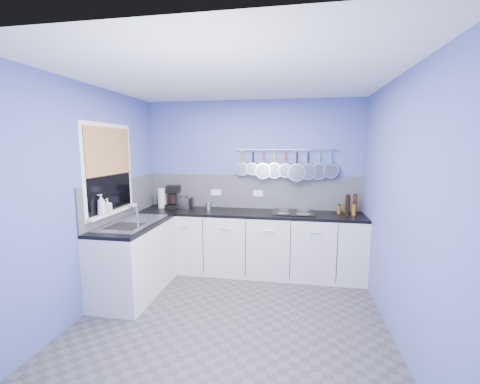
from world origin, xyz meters
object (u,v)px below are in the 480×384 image
(canister, at_px, (208,206))
(hob, at_px, (293,212))
(paper_towel, at_px, (162,198))
(soap_bottle_b, at_px, (107,206))
(coffee_maker, at_px, (173,197))
(soap_bottle_a, at_px, (101,205))
(toaster, at_px, (184,203))

(canister, relative_size, hob, 0.22)
(paper_towel, bearing_deg, soap_bottle_b, -99.13)
(paper_towel, height_order, canister, paper_towel)
(coffee_maker, relative_size, canister, 2.74)
(canister, height_order, hob, canister)
(soap_bottle_a, height_order, soap_bottle_b, soap_bottle_a)
(canister, bearing_deg, soap_bottle_a, -127.38)
(canister, bearing_deg, toaster, 168.64)
(paper_towel, bearing_deg, coffee_maker, -2.71)
(soap_bottle_a, xyz_separation_m, paper_towel, (0.18, 1.25, -0.12))
(soap_bottle_b, bearing_deg, coffee_maker, 72.41)
(soap_bottle_b, distance_m, paper_towel, 1.15)
(canister, bearing_deg, soap_bottle_b, -130.17)
(soap_bottle_a, height_order, canister, soap_bottle_a)
(soap_bottle_b, xyz_separation_m, toaster, (0.51, 1.17, -0.16))
(soap_bottle_b, relative_size, paper_towel, 0.58)
(paper_towel, relative_size, coffee_maker, 0.86)
(soap_bottle_a, height_order, hob, soap_bottle_a)
(soap_bottle_a, xyz_separation_m, hob, (2.16, 1.22, -0.26))
(paper_towel, height_order, coffee_maker, coffee_maker)
(soap_bottle_b, height_order, canister, soap_bottle_b)
(soap_bottle_b, bearing_deg, toaster, 66.36)
(soap_bottle_a, distance_m, toaster, 1.40)
(toaster, distance_m, hob, 1.65)
(toaster, xyz_separation_m, hob, (1.64, -0.07, -0.07))
(paper_towel, xyz_separation_m, coffee_maker, (0.17, -0.01, 0.02))
(canister, bearing_deg, coffee_maker, 176.53)
(coffee_maker, bearing_deg, paper_towel, 175.10)
(soap_bottle_b, distance_m, canister, 1.44)
(coffee_maker, height_order, hob, coffee_maker)
(soap_bottle_a, height_order, coffee_maker, soap_bottle_a)
(paper_towel, xyz_separation_m, canister, (0.74, -0.04, -0.08))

